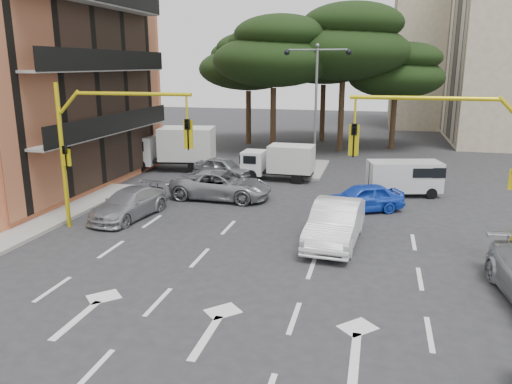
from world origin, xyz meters
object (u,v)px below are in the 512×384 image
(signal_mast_right, at_px, (466,151))
(car_silver_wagon, at_px, (129,204))
(car_silver_cross_b, at_px, (223,168))
(car_blue_compact, at_px, (362,198))
(box_truck_b, at_px, (278,162))
(car_white_hatch, at_px, (335,223))
(car_silver_cross_a, at_px, (221,185))
(van_white, at_px, (404,178))
(street_lamp_center, at_px, (316,85))
(box_truck_a, at_px, (172,149))
(signal_mast_left, at_px, (100,137))

(signal_mast_right, distance_m, car_silver_wagon, 14.04)
(car_silver_cross_b, bearing_deg, car_silver_wagon, -177.52)
(car_blue_compact, height_order, car_silver_wagon, car_blue_compact)
(box_truck_b, bearing_deg, car_silver_cross_b, 98.18)
(car_white_hatch, height_order, car_silver_cross_a, car_white_hatch)
(car_blue_compact, xyz_separation_m, car_silver_cross_b, (-8.37, 5.08, -0.02))
(car_silver_wagon, bearing_deg, box_truck_b, 69.44)
(car_white_hatch, xyz_separation_m, box_truck_b, (-4.25, 10.11, 0.25))
(van_white, xyz_separation_m, box_truck_b, (-7.09, 1.93, 0.13))
(signal_mast_right, distance_m, car_blue_compact, 7.10)
(car_blue_compact, relative_size, van_white, 1.05)
(street_lamp_center, distance_m, car_silver_wagon, 14.72)
(car_white_hatch, relative_size, car_silver_wagon, 1.12)
(car_white_hatch, xyz_separation_m, car_silver_cross_b, (-7.53, 9.69, -0.17))
(street_lamp_center, height_order, van_white, street_lamp_center)
(car_white_hatch, xyz_separation_m, car_silver_wagon, (-9.26, 1.12, -0.17))
(signal_mast_right, bearing_deg, car_silver_wagon, 172.30)
(signal_mast_right, bearing_deg, van_white, 99.22)
(car_silver_wagon, distance_m, car_silver_cross_a, 5.07)
(car_silver_cross_b, distance_m, van_white, 10.48)
(car_silver_cross_a, xyz_separation_m, box_truck_b, (1.99, 4.91, 0.34))
(car_white_hatch, relative_size, car_silver_cross_b, 1.31)
(car_blue_compact, relative_size, car_silver_cross_a, 0.75)
(car_blue_compact, bearing_deg, street_lamp_center, 174.98)
(car_silver_cross_a, height_order, box_truck_a, box_truck_a)
(car_blue_compact, distance_m, box_truck_a, 14.08)
(car_silver_wagon, bearing_deg, car_white_hatch, 1.66)
(car_blue_compact, bearing_deg, car_silver_wagon, -97.15)
(car_white_hatch, xyz_separation_m, car_silver_cross_a, (-6.24, 5.20, -0.10))
(van_white, height_order, box_truck_a, box_truck_a)
(car_silver_cross_a, distance_m, box_truck_a, 8.11)
(car_silver_cross_b, bearing_deg, car_white_hatch, -128.22)
(car_silver_cross_a, height_order, van_white, van_white)
(van_white, distance_m, box_truck_a, 14.71)
(signal_mast_left, relative_size, box_truck_a, 1.06)
(signal_mast_right, height_order, box_truck_a, signal_mast_right)
(street_lamp_center, bearing_deg, car_silver_wagon, -118.94)
(box_truck_b, bearing_deg, car_blue_compact, -136.33)
(car_blue_compact, xyz_separation_m, car_silver_cross_a, (-7.08, 0.59, 0.05))
(street_lamp_center, bearing_deg, car_blue_compact, -68.84)
(car_silver_cross_a, xyz_separation_m, box_truck_a, (-5.29, 6.11, 0.68))
(van_white, bearing_deg, car_white_hatch, -33.72)
(signal_mast_right, relative_size, car_blue_compact, 1.56)
(car_blue_compact, height_order, box_truck_b, box_truck_b)
(car_white_hatch, xyz_separation_m, car_blue_compact, (0.84, 4.61, -0.15))
(car_silver_wagon, bearing_deg, van_white, 38.82)
(car_silver_cross_b, relative_size, van_white, 1.02)
(street_lamp_center, xyz_separation_m, car_silver_wagon, (-6.73, -12.18, -4.79))
(signal_mast_left, distance_m, car_blue_compact, 11.92)
(street_lamp_center, height_order, car_silver_cross_a, street_lamp_center)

